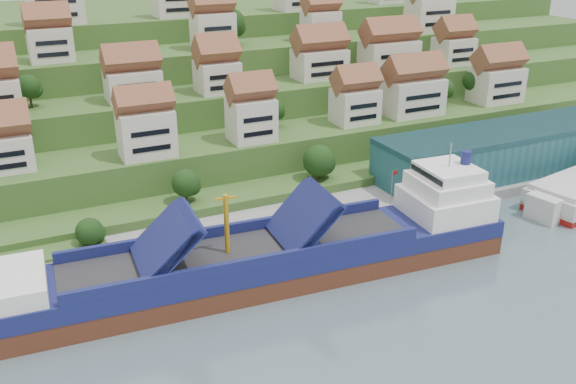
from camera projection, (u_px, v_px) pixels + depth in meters
ground at (335, 260)px, 111.81m from camera, size 300.00×300.00×0.00m
quay at (384, 203)px, 131.79m from camera, size 180.00×14.00×2.20m
hillside at (169, 79)px, 193.99m from camera, size 260.00×128.00×31.00m
hillside_village at (220, 60)px, 152.84m from camera, size 158.43×62.68×29.45m
hillside_trees at (219, 103)px, 142.08m from camera, size 139.83×61.78×31.71m
warehouse at (501, 150)px, 143.75m from camera, size 60.00×15.00×10.00m
flagpole at (392, 187)px, 124.64m from camera, size 1.28×0.16×8.00m
cargo_ship at (269, 260)px, 104.30m from camera, size 88.04×19.22×19.49m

